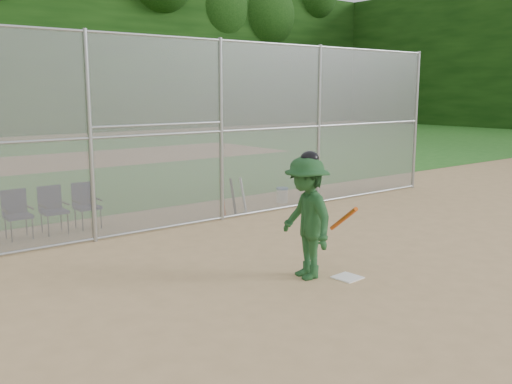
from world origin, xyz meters
TOP-DOWN VIEW (x-y plane):
  - ground at (0.00, 0.00)m, footprint 100.00×100.00m
  - grass_strip at (0.00, 18.00)m, footprint 100.00×100.00m
  - dirt_patch_far at (0.00, 18.00)m, footprint 24.00×24.00m
  - backstop_fence at (0.00, 5.00)m, footprint 16.09×0.09m
  - home_plate at (0.20, 0.45)m, footprint 0.41×0.41m
  - batter_at_plate at (-0.28, 0.89)m, footprint 1.03×1.45m
  - water_cooler at (3.39, 5.68)m, footprint 0.31×0.31m
  - spare_bats at (1.59, 5.39)m, footprint 0.66×0.29m
  - chair_3 at (-3.09, 6.11)m, footprint 0.54×0.52m
  - chair_4 at (-2.39, 6.11)m, footprint 0.54×0.52m
  - chair_5 at (-1.68, 6.11)m, footprint 0.54×0.52m

SIDE VIEW (x-z plane):
  - ground at x=0.00m, z-range 0.00..0.00m
  - grass_strip at x=0.00m, z-range 0.01..0.01m
  - home_plate at x=0.20m, z-range 0.00..0.02m
  - dirt_patch_far at x=0.00m, z-range 0.01..0.01m
  - water_cooler at x=3.39m, z-range 0.00..0.40m
  - spare_bats at x=1.59m, z-range 0.00..0.84m
  - chair_3 at x=-3.09m, z-range 0.00..0.96m
  - chair_4 at x=-2.39m, z-range 0.00..0.96m
  - chair_5 at x=-1.68m, z-range 0.00..0.96m
  - batter_at_plate at x=-0.28m, z-range -0.03..1.96m
  - backstop_fence at x=0.00m, z-range 0.07..4.07m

